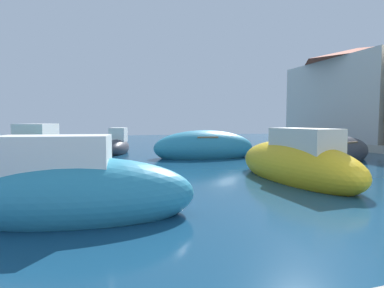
{
  "coord_description": "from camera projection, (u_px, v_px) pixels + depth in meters",
  "views": [
    {
      "loc": [
        -6.51,
        -4.0,
        1.97
      ],
      "look_at": [
        -1.73,
        11.27,
        0.79
      ],
      "focal_mm": 28.49,
      "sensor_mm": 36.0,
      "label": 1
    }
  ],
  "objects": [
    {
      "name": "moored_boat_1",
      "position": [
        338.0,
        152.0,
        15.24
      ],
      "size": [
        5.16,
        3.11,
        1.6
      ],
      "rotation": [
        0.0,
        0.0,
        3.44
      ],
      "color": "#3F3F47",
      "rests_on": "ground"
    },
    {
      "name": "moored_boat_3",
      "position": [
        295.0,
        164.0,
        10.21
      ],
      "size": [
        2.1,
        5.79,
        2.14
      ],
      "rotation": [
        0.0,
        0.0,
        1.6
      ],
      "color": "gold",
      "rests_on": "ground"
    },
    {
      "name": "moored_boat_4",
      "position": [
        204.0,
        148.0,
        16.66
      ],
      "size": [
        5.72,
        2.69,
        1.93
      ],
      "rotation": [
        0.0,
        0.0,
        3.04
      ],
      "color": "teal",
      "rests_on": "ground"
    },
    {
      "name": "moored_boat_8",
      "position": [
        8.0,
        150.0,
        17.17
      ],
      "size": [
        2.54,
        4.17,
        1.29
      ],
      "rotation": [
        0.0,
        0.0,
        1.27
      ],
      "color": "#197233",
      "rests_on": "ground"
    },
    {
      "name": "moored_boat_9",
      "position": [
        118.0,
        145.0,
        19.11
      ],
      "size": [
        2.09,
        3.77,
        1.84
      ],
      "rotation": [
        0.0,
        0.0,
        4.48
      ],
      "color": "#3F3F47",
      "rests_on": "ground"
    },
    {
      "name": "moored_boat_5",
      "position": [
        74.0,
        192.0,
        6.19
      ],
      "size": [
        5.06,
        2.49,
        2.06
      ],
      "rotation": [
        0.0,
        0.0,
        6.14
      ],
      "color": "teal",
      "rests_on": "ground"
    },
    {
      "name": "moored_boat_0",
      "position": [
        35.0,
        155.0,
        12.8
      ],
      "size": [
        2.76,
        6.11,
        2.27
      ],
      "rotation": [
        0.0,
        0.0,
        4.57
      ],
      "color": "#197233",
      "rests_on": "ground"
    },
    {
      "name": "moored_boat_7",
      "position": [
        297.0,
        145.0,
        21.23
      ],
      "size": [
        1.6,
        3.21,
        1.13
      ],
      "rotation": [
        0.0,
        0.0,
        4.6
      ],
      "color": "#3F3F47",
      "rests_on": "ground"
    },
    {
      "name": "waterfront_building_annex",
      "position": [
        356.0,
        94.0,
        23.93
      ],
      "size": [
        6.37,
        10.14,
        7.18
      ],
      "color": "beige",
      "rests_on": "quay_promenade"
    }
  ]
}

